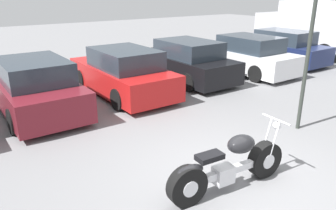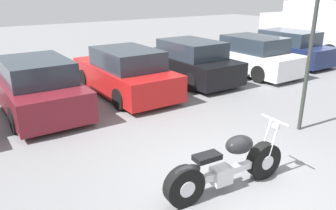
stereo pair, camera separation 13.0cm
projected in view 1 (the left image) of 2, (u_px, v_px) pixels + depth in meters
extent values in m
plane|color=slate|center=(238.00, 179.00, 5.89)|extent=(60.00, 60.00, 0.00)
cylinder|color=black|center=(265.00, 159.00, 5.89)|extent=(0.68, 0.26, 0.67)
cylinder|color=silver|center=(265.00, 159.00, 5.89)|extent=(0.28, 0.24, 0.27)
cylinder|color=black|center=(187.00, 186.00, 5.09)|extent=(0.68, 0.26, 0.67)
cylinder|color=silver|center=(187.00, 186.00, 5.09)|extent=(0.28, 0.24, 0.27)
cube|color=silver|center=(229.00, 171.00, 5.48)|extent=(1.28, 0.22, 0.12)
cube|color=silver|center=(223.00, 175.00, 5.44)|extent=(0.36, 0.27, 0.30)
ellipsoid|color=black|center=(241.00, 144.00, 5.45)|extent=(0.55, 0.40, 0.30)
cube|color=black|center=(210.00, 157.00, 5.16)|extent=(0.46, 0.28, 0.09)
ellipsoid|color=black|center=(190.00, 171.00, 5.03)|extent=(0.50, 0.24, 0.20)
cylinder|color=silver|center=(274.00, 142.00, 5.74)|extent=(0.22, 0.05, 0.75)
cylinder|color=silver|center=(266.00, 138.00, 5.88)|extent=(0.22, 0.05, 0.75)
cylinder|color=silver|center=(276.00, 119.00, 5.73)|extent=(0.08, 0.62, 0.03)
sphere|color=silver|center=(277.00, 125.00, 5.79)|extent=(0.15, 0.15, 0.15)
cylinder|color=silver|center=(207.00, 180.00, 5.48)|extent=(1.28, 0.19, 0.08)
cube|color=maroon|center=(34.00, 92.00, 9.07)|extent=(1.80, 4.39, 0.77)
cube|color=#28333D|center=(33.00, 70.00, 8.64)|extent=(1.59, 2.29, 0.58)
cylinder|color=black|center=(51.00, 84.00, 10.65)|extent=(0.20, 0.63, 0.63)
cylinder|color=black|center=(13.00, 121.00, 7.63)|extent=(0.20, 0.63, 0.63)
cylinder|color=black|center=(82.00, 107.00, 8.55)|extent=(0.20, 0.63, 0.63)
cube|color=red|center=(122.00, 78.00, 10.58)|extent=(1.80, 4.39, 0.77)
cube|color=#28333D|center=(125.00, 58.00, 10.16)|extent=(1.59, 2.29, 0.58)
cylinder|color=black|center=(82.00, 79.00, 11.25)|extent=(0.20, 0.63, 0.63)
cylinder|color=black|center=(125.00, 72.00, 12.16)|extent=(0.20, 0.63, 0.63)
cylinder|color=black|center=(118.00, 99.00, 9.15)|extent=(0.20, 0.63, 0.63)
cylinder|color=black|center=(167.00, 89.00, 10.06)|extent=(0.20, 0.63, 0.63)
cube|color=black|center=(184.00, 66.00, 12.26)|extent=(1.80, 4.39, 0.77)
cube|color=#28333D|center=(189.00, 49.00, 11.83)|extent=(1.59, 2.29, 0.58)
cylinder|color=black|center=(146.00, 67.00, 12.92)|extent=(0.20, 0.63, 0.63)
cylinder|color=black|center=(180.00, 62.00, 13.84)|extent=(0.20, 0.63, 0.63)
cylinder|color=black|center=(189.00, 82.00, 10.83)|extent=(0.20, 0.63, 0.63)
cylinder|color=black|center=(226.00, 75.00, 11.74)|extent=(0.20, 0.63, 0.63)
cube|color=white|center=(244.00, 59.00, 13.37)|extent=(1.80, 4.39, 0.77)
cube|color=#28333D|center=(251.00, 43.00, 12.95)|extent=(1.59, 2.29, 0.58)
cylinder|color=black|center=(206.00, 61.00, 14.03)|extent=(0.20, 0.63, 0.63)
cylinder|color=black|center=(234.00, 57.00, 14.95)|extent=(0.20, 0.63, 0.63)
cylinder|color=black|center=(256.00, 74.00, 11.94)|extent=(0.20, 0.63, 0.63)
cylinder|color=black|center=(285.00, 68.00, 12.85)|extent=(0.20, 0.63, 0.63)
cube|color=#19234C|center=(279.00, 51.00, 15.16)|extent=(1.80, 4.39, 0.77)
cube|color=#28333D|center=(285.00, 37.00, 14.73)|extent=(1.59, 2.29, 0.58)
cylinder|color=black|center=(244.00, 53.00, 15.82)|extent=(0.20, 0.63, 0.63)
cylinder|color=black|center=(266.00, 50.00, 16.74)|extent=(0.20, 0.63, 0.63)
cylinder|color=black|center=(293.00, 63.00, 13.72)|extent=(0.20, 0.63, 0.63)
cylinder|color=black|center=(315.00, 58.00, 14.64)|extent=(0.20, 0.63, 0.63)
cube|color=silver|center=(328.00, 25.00, 15.85)|extent=(2.23, 4.26, 2.22)
cube|color=#B2B2B7|center=(278.00, 27.00, 18.18)|extent=(2.14, 1.50, 1.56)
cylinder|color=black|center=(264.00, 43.00, 17.88)|extent=(0.24, 0.87, 0.87)
cylinder|color=black|center=(287.00, 40.00, 19.01)|extent=(0.24, 0.87, 0.87)
cylinder|color=black|center=(325.00, 53.00, 15.18)|extent=(0.24, 0.87, 0.87)
cylinder|color=#2D332D|center=(307.00, 65.00, 7.52)|extent=(0.09, 0.09, 3.18)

